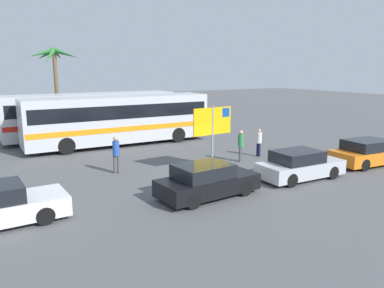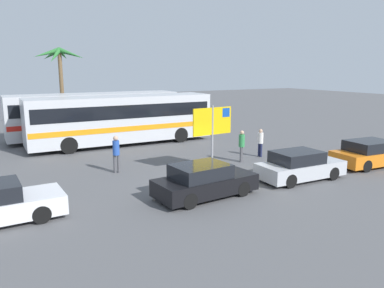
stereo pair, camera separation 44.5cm
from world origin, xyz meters
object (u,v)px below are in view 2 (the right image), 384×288
object	(u,v)px
car_orange	(371,154)
pedestrian_near_sign	(242,143)
bus_front_coach	(122,117)
pedestrian_crossing_lot	(116,151)
car_black	(204,181)
bus_rear_coach	(95,113)
car_silver	(299,166)
ferry_sign	(213,124)
pedestrian_by_bus	(260,141)

from	to	relation	value
car_orange	pedestrian_near_sign	bearing A→B (deg)	148.44
bus_front_coach	pedestrian_crossing_lot	distance (m)	7.02
car_black	bus_rear_coach	bearing A→B (deg)	86.27
bus_front_coach	pedestrian_crossing_lot	size ratio (longest dim) A/B	6.60
pedestrian_crossing_lot	pedestrian_near_sign	xyz separation A→B (m)	(6.51, -1.15, -0.06)
pedestrian_crossing_lot	car_orange	bearing A→B (deg)	-98.85
car_silver	ferry_sign	bearing A→B (deg)	131.04
bus_front_coach	ferry_sign	xyz separation A→B (m)	(1.71, -8.46, 0.54)
car_black	pedestrian_crossing_lot	bearing A→B (deg)	105.86
pedestrian_by_bus	pedestrian_near_sign	distance (m)	1.72
ferry_sign	car_silver	bearing A→B (deg)	-54.95
car_orange	pedestrian_near_sign	xyz separation A→B (m)	(-5.36, 3.88, 0.37)
bus_front_coach	pedestrian_crossing_lot	world-z (taller)	bus_front_coach
ferry_sign	pedestrian_by_bus	xyz separation A→B (m)	(3.95, 1.26, -1.40)
car_silver	car_black	world-z (taller)	same
bus_rear_coach	car_silver	xyz separation A→B (m)	(5.18, -14.99, -1.15)
bus_rear_coach	ferry_sign	size ratio (longest dim) A/B	3.70
bus_front_coach	pedestrian_by_bus	distance (m)	9.19
bus_rear_coach	car_silver	size ratio (longest dim) A/B	2.92
bus_rear_coach	bus_front_coach	bearing A→B (deg)	-75.54
car_black	pedestrian_near_sign	bearing A→B (deg)	35.29
car_orange	pedestrian_near_sign	world-z (taller)	pedestrian_near_sign
car_orange	bus_front_coach	bearing A→B (deg)	133.35
pedestrian_crossing_lot	pedestrian_by_bus	xyz separation A→B (m)	(8.16, -0.68, -0.14)
ferry_sign	car_black	bearing A→B (deg)	-131.47
bus_rear_coach	pedestrian_by_bus	distance (m)	12.45
car_silver	bus_rear_coach	bearing A→B (deg)	110.55
bus_front_coach	pedestrian_near_sign	size ratio (longest dim) A/B	6.97
car_silver	pedestrian_crossing_lot	size ratio (longest dim) A/B	2.26
pedestrian_by_bus	pedestrian_near_sign	bearing A→B (deg)	17.80
car_silver	bus_front_coach	bearing A→B (deg)	111.85
car_black	pedestrian_near_sign	xyz separation A→B (m)	(4.62, 3.88, 0.37)
car_silver	car_orange	distance (m)	5.05
ferry_sign	pedestrian_crossing_lot	distance (m)	4.80
bus_front_coach	bus_rear_coach	xyz separation A→B (m)	(-0.87, 3.37, 0.00)
pedestrian_crossing_lot	car_silver	bearing A→B (deg)	-112.64
pedestrian_crossing_lot	pedestrian_near_sign	world-z (taller)	pedestrian_crossing_lot
bus_front_coach	car_black	size ratio (longest dim) A/B	2.86
car_silver	pedestrian_crossing_lot	distance (m)	8.52
ferry_sign	pedestrian_by_bus	world-z (taller)	ferry_sign
pedestrian_by_bus	pedestrian_near_sign	xyz separation A→B (m)	(-1.65, -0.48, 0.08)
bus_front_coach	car_black	world-z (taller)	bus_front_coach
ferry_sign	car_orange	bearing A→B (deg)	-26.50
car_black	car_orange	bearing A→B (deg)	-4.72
ferry_sign	pedestrian_by_bus	distance (m)	4.37
bus_front_coach	pedestrian_by_bus	bearing A→B (deg)	-51.85
car_silver	car_orange	xyz separation A→B (m)	(5.05, 0.06, 0.00)
bus_front_coach	bus_rear_coach	size ratio (longest dim) A/B	1.00
ferry_sign	car_orange	xyz separation A→B (m)	(7.66, -3.09, -1.69)
bus_front_coach	pedestrian_crossing_lot	bearing A→B (deg)	-110.99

